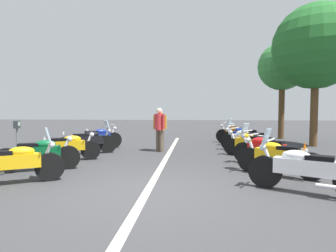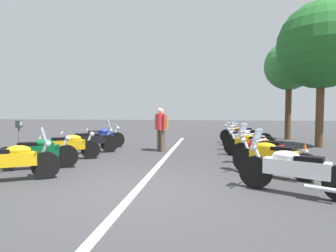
% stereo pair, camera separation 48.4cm
% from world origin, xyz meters
% --- Properties ---
extents(ground_plane, '(80.00, 80.00, 0.00)m').
position_xyz_m(ground_plane, '(0.00, 0.00, 0.00)').
color(ground_plane, '#38383A').
extents(lane_centre_stripe, '(13.76, 0.16, 0.01)m').
position_xyz_m(lane_centre_stripe, '(3.72, 0.00, 0.00)').
color(lane_centre_stripe, beige).
rests_on(lane_centre_stripe, ground_plane).
extents(motorcycle_left_row_0, '(1.20, 1.88, 1.21)m').
position_xyz_m(motorcycle_left_row_0, '(0.38, 2.93, 0.47)').
color(motorcycle_left_row_0, black).
rests_on(motorcycle_left_row_0, ground_plane).
extents(motorcycle_left_row_1, '(1.08, 1.98, 1.00)m').
position_xyz_m(motorcycle_left_row_1, '(1.68, 3.14, 0.46)').
color(motorcycle_left_row_1, black).
rests_on(motorcycle_left_row_1, ground_plane).
extents(motorcycle_left_row_2, '(1.06, 1.94, 0.99)m').
position_xyz_m(motorcycle_left_row_2, '(3.13, 3.05, 0.45)').
color(motorcycle_left_row_2, black).
rests_on(motorcycle_left_row_2, ground_plane).
extents(motorcycle_left_row_3, '(1.30, 1.92, 1.22)m').
position_xyz_m(motorcycle_left_row_3, '(4.50, 2.91, 0.47)').
color(motorcycle_left_row_3, black).
rests_on(motorcycle_left_row_3, ground_plane).
extents(motorcycle_left_row_4, '(1.34, 1.80, 1.01)m').
position_xyz_m(motorcycle_left_row_4, '(5.86, 3.04, 0.46)').
color(motorcycle_left_row_4, black).
rests_on(motorcycle_left_row_4, ground_plane).
extents(motorcycle_right_row_0, '(1.18, 2.00, 1.22)m').
position_xyz_m(motorcycle_right_row_0, '(0.27, -3.02, 0.47)').
color(motorcycle_right_row_0, black).
rests_on(motorcycle_right_row_0, ground_plane).
extents(motorcycle_right_row_1, '(1.27, 1.81, 1.00)m').
position_xyz_m(motorcycle_right_row_1, '(1.70, -2.94, 0.46)').
color(motorcycle_right_row_1, black).
rests_on(motorcycle_right_row_1, ground_plane).
extents(motorcycle_right_row_2, '(1.26, 1.71, 1.21)m').
position_xyz_m(motorcycle_right_row_2, '(2.94, -2.96, 0.46)').
color(motorcycle_right_row_2, black).
rests_on(motorcycle_right_row_2, ground_plane).
extents(motorcycle_right_row_3, '(1.23, 1.78, 0.98)m').
position_xyz_m(motorcycle_right_row_3, '(4.45, -2.85, 0.45)').
color(motorcycle_right_row_3, black).
rests_on(motorcycle_right_row_3, ground_plane).
extents(motorcycle_right_row_4, '(1.29, 1.91, 1.00)m').
position_xyz_m(motorcycle_right_row_4, '(5.70, -2.94, 0.46)').
color(motorcycle_right_row_4, black).
rests_on(motorcycle_right_row_4, ground_plane).
extents(motorcycle_right_row_5, '(1.20, 1.88, 1.21)m').
position_xyz_m(motorcycle_right_row_5, '(7.16, -3.12, 0.47)').
color(motorcycle_right_row_5, black).
rests_on(motorcycle_right_row_5, ground_plane).
extents(motorcycle_right_row_6, '(1.01, 1.99, 1.01)m').
position_xyz_m(motorcycle_right_row_6, '(8.44, -2.99, 0.46)').
color(motorcycle_right_row_6, black).
rests_on(motorcycle_right_row_6, ground_plane).
extents(parking_meter, '(0.19, 0.15, 1.29)m').
position_xyz_m(parking_meter, '(2.37, 4.18, 0.90)').
color(parking_meter, slate).
rests_on(parking_meter, ground_plane).
extents(traffic_cone_0, '(0.36, 0.36, 0.61)m').
position_xyz_m(traffic_cone_0, '(3.84, -4.39, 0.29)').
color(traffic_cone_0, orange).
rests_on(traffic_cone_0, ground_plane).
extents(bystander_0, '(0.32, 0.53, 1.61)m').
position_xyz_m(bystander_0, '(5.66, 0.41, 0.94)').
color(bystander_0, brown).
rests_on(bystander_0, ground_plane).
extents(bystander_1, '(0.37, 0.43, 1.68)m').
position_xyz_m(bystander_1, '(5.34, 0.40, 0.99)').
color(bystander_1, brown).
rests_on(bystander_1, ground_plane).
extents(roadside_tree_0, '(2.63, 2.63, 5.32)m').
position_xyz_m(roadside_tree_0, '(10.73, -5.76, 3.97)').
color(roadside_tree_0, brown).
rests_on(roadside_tree_0, ground_plane).
extents(roadside_tree_1, '(3.67, 3.67, 6.20)m').
position_xyz_m(roadside_tree_1, '(7.56, -6.18, 4.34)').
color(roadside_tree_1, brown).
rests_on(roadside_tree_1, ground_plane).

